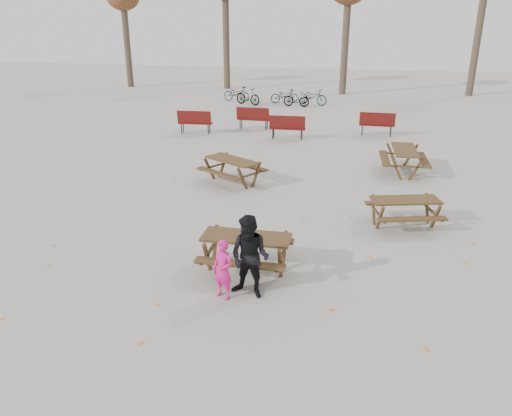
% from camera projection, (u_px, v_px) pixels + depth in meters
% --- Properties ---
extents(ground, '(80.00, 80.00, 0.00)m').
position_uv_depth(ground, '(247.00, 270.00, 10.40)').
color(ground, gray).
rests_on(ground, ground).
extents(main_picnic_table, '(1.80, 1.45, 0.78)m').
position_uv_depth(main_picnic_table, '(246.00, 244.00, 10.18)').
color(main_picnic_table, '#3A2615').
rests_on(main_picnic_table, ground).
extents(food_tray, '(0.18, 0.11, 0.03)m').
position_uv_depth(food_tray, '(245.00, 237.00, 10.04)').
color(food_tray, silver).
rests_on(food_tray, main_picnic_table).
extents(bread_roll, '(0.14, 0.06, 0.05)m').
position_uv_depth(bread_roll, '(245.00, 235.00, 10.02)').
color(bread_roll, tan).
rests_on(bread_roll, food_tray).
extents(soda_bottle, '(0.07, 0.07, 0.17)m').
position_uv_depth(soda_bottle, '(245.00, 235.00, 9.97)').
color(soda_bottle, silver).
rests_on(soda_bottle, main_picnic_table).
extents(child, '(0.50, 0.42, 1.17)m').
position_uv_depth(child, '(223.00, 270.00, 9.20)').
color(child, '#DE1B82').
rests_on(child, ground).
extents(adult, '(0.91, 0.78, 1.61)m').
position_uv_depth(adult, '(250.00, 257.00, 9.18)').
color(adult, black).
rests_on(adult, ground).
extents(picnic_table_east, '(1.96, 1.73, 0.72)m').
position_uv_depth(picnic_table_east, '(404.00, 213.00, 12.40)').
color(picnic_table_east, '#3A2615').
rests_on(picnic_table_east, ground).
extents(picnic_table_north, '(2.27, 2.16, 0.77)m').
position_uv_depth(picnic_table_north, '(232.00, 171.00, 15.55)').
color(picnic_table_north, '#3A2615').
rests_on(picnic_table_north, ground).
extents(picnic_table_far, '(1.58, 1.93, 0.81)m').
position_uv_depth(picnic_table_far, '(404.00, 161.00, 16.53)').
color(picnic_table_far, '#3A2615').
rests_on(picnic_table_far, ground).
extents(park_bench_row, '(9.39, 2.10, 1.03)m').
position_uv_depth(park_bench_row, '(278.00, 122.00, 21.73)').
color(park_bench_row, maroon).
rests_on(park_bench_row, ground).
extents(bicycle_row, '(6.38, 2.14, 0.99)m').
position_uv_depth(bicycle_row, '(276.00, 96.00, 28.94)').
color(bicycle_row, black).
rests_on(bicycle_row, ground).
extents(fallen_leaves, '(11.00, 11.00, 0.01)m').
position_uv_depth(fallen_leaves, '(287.00, 225.00, 12.59)').
color(fallen_leaves, orange).
rests_on(fallen_leaves, ground).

